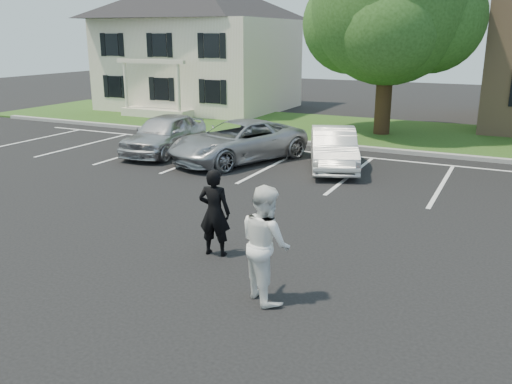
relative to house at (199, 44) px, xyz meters
The scene contains 11 objects.
ground_plane 24.14m from the house, 56.94° to the right, with size 90.00×90.00×0.00m, color black.
curb 15.71m from the house, 31.52° to the right, with size 40.00×0.30×0.15m, color gray.
grass_strip 14.11m from the house, 17.00° to the right, with size 44.00×8.00×0.08m, color #284612.
stall_lines 18.53m from the house, 37.43° to the right, with size 34.00×5.36×0.01m.
house is the anchor object (origin of this frame).
tree 13.08m from the house, 19.44° to the right, with size 7.80×7.20×8.80m.
man_black_suit 23.34m from the house, 57.72° to the right, with size 0.66×0.43×1.80m, color black.
man_white_shirt 25.33m from the house, 55.95° to the right, with size 0.97×0.75×1.99m, color white.
car_silver_west 13.50m from the house, 64.30° to the right, with size 1.75×4.36×1.48m, color #B9B9BD.
car_silver_minivan 15.07m from the house, 53.31° to the right, with size 2.38×5.15×1.43m, color #A2A4A9.
car_white_sedan 16.97m from the house, 43.06° to the right, with size 1.43×4.10×1.35m, color silver.
Camera 1 is at (4.63, -8.50, 4.32)m, focal length 38.00 mm.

